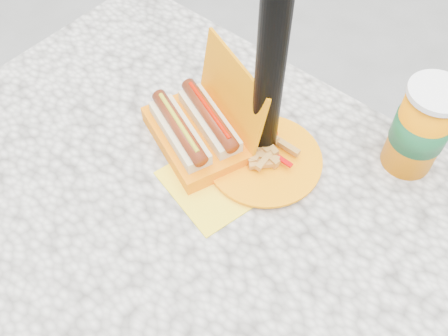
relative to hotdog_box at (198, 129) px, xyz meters
The scene contains 5 objects.
ground 0.80m from the hotdog_box, 41.13° to the right, with size 60.00×60.00×0.00m, color slate.
picnic_table 0.21m from the hotdog_box, 41.13° to the right, with size 1.20×0.80×0.75m.
hotdog_box is the anchor object (origin of this frame).
fries_plate 0.13m from the hotdog_box, 16.10° to the left, with size 0.26×0.31×0.04m.
soda_cup 0.41m from the hotdog_box, 33.26° to the left, with size 0.10×0.10×0.19m.
Camera 1 is at (0.33, -0.35, 1.53)m, focal length 40.00 mm.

